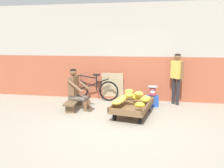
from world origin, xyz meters
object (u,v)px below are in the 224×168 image
at_px(banana_cart, 133,106).
at_px(low_bench, 74,102).
at_px(vendor_seated, 77,89).
at_px(weighing_scale, 153,91).
at_px(customer_adult, 177,73).
at_px(sign_board, 113,86).
at_px(plastic_crate, 152,101).
at_px(bicycle_near_left, 93,89).

xyz_separation_m(banana_cart, low_bench, (-1.68, 0.31, -0.04)).
bearing_deg(banana_cart, vendor_seated, 169.64).
bearing_deg(banana_cart, low_bench, 169.68).
height_order(banana_cart, weighing_scale, weighing_scale).
xyz_separation_m(vendor_seated, weighing_scale, (2.09, 0.69, -0.11)).
bearing_deg(vendor_seated, weighing_scale, 18.27).
xyz_separation_m(banana_cart, customer_adult, (1.18, 1.27, 0.71)).
height_order(low_bench, sign_board, sign_board).
xyz_separation_m(low_bench, plastic_crate, (2.18, 0.68, -0.05)).
relative_size(banana_cart, customer_adult, 1.02).
bearing_deg(sign_board, banana_cart, -62.64).
xyz_separation_m(weighing_scale, bicycle_near_left, (-1.89, 0.37, -0.10)).
relative_size(plastic_crate, bicycle_near_left, 0.22).
height_order(banana_cart, bicycle_near_left, bicycle_near_left).
xyz_separation_m(vendor_seated, customer_adult, (2.78, 0.98, 0.38)).
relative_size(low_bench, customer_adult, 0.73).
bearing_deg(sign_board, low_bench, -126.43).
height_order(banana_cart, low_bench, banana_cart).
relative_size(banana_cart, low_bench, 1.41).
height_order(banana_cart, customer_adult, customer_adult).
height_order(low_bench, weighing_scale, weighing_scale).
height_order(vendor_seated, plastic_crate, vendor_seated).
distance_m(vendor_seated, customer_adult, 2.97).
relative_size(low_bench, plastic_crate, 3.09).
bearing_deg(weighing_scale, customer_adult, 22.70).
bearing_deg(plastic_crate, bicycle_near_left, 169.02).
bearing_deg(vendor_seated, customer_adult, 19.39).
bearing_deg(weighing_scale, sign_board, 157.21).
height_order(bicycle_near_left, customer_adult, customer_adult).
bearing_deg(bicycle_near_left, weighing_scale, -11.01).
distance_m(weighing_scale, sign_board, 1.39).
height_order(sign_board, customer_adult, customer_adult).
relative_size(bicycle_near_left, customer_adult, 1.08).
height_order(plastic_crate, weighing_scale, weighing_scale).
distance_m(plastic_crate, customer_adult, 1.10).
xyz_separation_m(vendor_seated, sign_board, (0.81, 1.23, -0.13)).
height_order(weighing_scale, customer_adult, customer_adult).
relative_size(low_bench, weighing_scale, 3.71).
bearing_deg(customer_adult, vendor_seated, -160.61).
distance_m(plastic_crate, sign_board, 1.42).
relative_size(low_bench, sign_board, 1.26).
xyz_separation_m(low_bench, sign_board, (0.90, 1.21, 0.24)).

